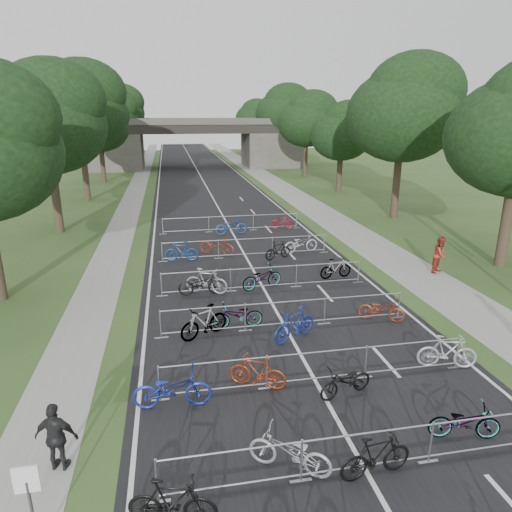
{
  "coord_description": "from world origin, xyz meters",
  "views": [
    {
      "loc": [
        -4.01,
        -4.16,
        7.75
      ],
      "look_at": [
        -0.06,
        16.64,
        1.1
      ],
      "focal_mm": 32.0,
      "sensor_mm": 36.0,
      "label": 1
    }
  ],
  "objects_px": {
    "overpass_bridge": "(195,143)",
    "pedestrian_c": "(57,437)",
    "pedestrian_b": "(440,255)",
    "park_sign": "(28,492)"
  },
  "relations": [
    {
      "from": "overpass_bridge",
      "to": "pedestrian_c",
      "type": "relative_size",
      "value": 18.51
    },
    {
      "from": "pedestrian_b",
      "to": "pedestrian_c",
      "type": "relative_size",
      "value": 1.12
    },
    {
      "from": "park_sign",
      "to": "overpass_bridge",
      "type": "bearing_deg",
      "value": 83.74
    },
    {
      "from": "pedestrian_c",
      "to": "park_sign",
      "type": "bearing_deg",
      "value": 103.48
    },
    {
      "from": "pedestrian_b",
      "to": "pedestrian_c",
      "type": "bearing_deg",
      "value": 178.24
    },
    {
      "from": "overpass_bridge",
      "to": "pedestrian_b",
      "type": "bearing_deg",
      "value": -79.45
    },
    {
      "from": "park_sign",
      "to": "pedestrian_b",
      "type": "height_order",
      "value": "pedestrian_b"
    },
    {
      "from": "overpass_bridge",
      "to": "park_sign",
      "type": "height_order",
      "value": "overpass_bridge"
    },
    {
      "from": "pedestrian_b",
      "to": "pedestrian_c",
      "type": "height_order",
      "value": "pedestrian_b"
    },
    {
      "from": "overpass_bridge",
      "to": "park_sign",
      "type": "relative_size",
      "value": 16.99
    }
  ]
}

